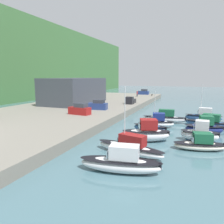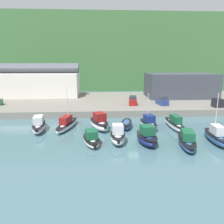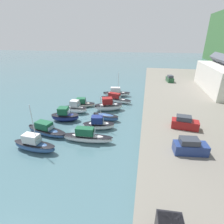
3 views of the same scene
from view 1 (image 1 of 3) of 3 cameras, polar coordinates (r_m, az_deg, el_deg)
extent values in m
plane|color=#476B75|center=(34.62, 20.12, -5.62)|extent=(320.00, 320.00, 0.00)
cube|color=gray|center=(44.34, -18.17, -1.40)|extent=(114.43, 28.52, 1.39)
cube|color=#3D424C|center=(59.85, -9.73, 5.51)|extent=(18.93, 10.37, 6.71)
cube|color=slate|center=(57.39, -5.32, 5.44)|extent=(17.99, 0.10, 4.03)
ellipsoid|color=silver|center=(20.26, 2.15, -13.70)|extent=(3.07, 7.59, 1.32)
ellipsoid|color=black|center=(20.08, 2.16, -12.49)|extent=(3.17, 7.75, 0.12)
cube|color=silver|center=(19.74, 3.24, -10.38)|extent=(1.85, 2.78, 1.23)
cube|color=#8CA5B2|center=(20.06, -0.90, -10.59)|extent=(1.32, 0.30, 0.61)
cube|color=black|center=(19.89, 12.43, -13.55)|extent=(0.40, 0.33, 0.56)
ellipsoid|color=white|center=(24.61, 4.51, -9.70)|extent=(3.74, 8.39, 1.15)
ellipsoid|color=black|center=(24.48, 4.52, -8.81)|extent=(3.85, 8.56, 0.12)
cube|color=maroon|center=(24.05, 5.39, -7.24)|extent=(1.98, 3.11, 1.19)
cube|color=#8CA5B2|center=(24.91, 2.21, -7.05)|extent=(1.16, 0.39, 0.59)
cylinder|color=silver|center=(23.97, 3.36, -0.93)|extent=(0.10, 0.10, 6.34)
ellipsoid|color=silver|center=(29.56, 8.85, -5.98)|extent=(4.27, 6.63, 1.67)
ellipsoid|color=black|center=(29.42, 8.88, -4.88)|extent=(4.40, 6.78, 0.12)
cube|color=maroon|center=(29.25, 9.52, -3.15)|extent=(2.38, 2.63, 1.32)
cube|color=#8CA5B2|center=(29.15, 7.10, -3.53)|extent=(1.53, 0.62, 0.66)
cube|color=black|center=(29.98, 14.49, -5.30)|extent=(0.43, 0.38, 0.56)
ellipsoid|color=#33568E|center=(34.32, 9.85, -4.21)|extent=(2.65, 5.51, 1.27)
ellipsoid|color=black|center=(34.22, 9.87, -3.49)|extent=(2.74, 5.63, 0.12)
cube|color=black|center=(33.44, 13.87, -4.26)|extent=(0.40, 0.34, 0.56)
ellipsoid|color=white|center=(37.90, 11.61, -3.00)|extent=(3.07, 5.93, 1.25)
ellipsoid|color=black|center=(37.81, 11.64, -2.35)|extent=(3.17, 6.06, 0.12)
cube|color=navy|center=(37.67, 12.11, -1.18)|extent=(1.87, 2.23, 1.21)
cube|color=#8CA5B2|center=(37.68, 10.37, -1.40)|extent=(1.37, 0.36, 0.61)
cylinder|color=silver|center=(37.37, 11.12, 1.64)|extent=(0.10, 0.10, 4.91)
ellipsoid|color=silver|center=(42.15, 13.47, -1.81)|extent=(2.04, 8.04, 1.27)
ellipsoid|color=black|center=(42.07, 13.49, -1.22)|extent=(2.11, 8.20, 0.12)
cube|color=#195638|center=(41.91, 14.08, -0.18)|extent=(1.35, 2.85, 1.22)
cube|color=#8CA5B2|center=(42.06, 11.97, -0.32)|extent=(1.08, 0.16, 0.61)
cube|color=black|center=(41.99, 18.63, -1.74)|extent=(0.38, 0.30, 0.56)
ellipsoid|color=white|center=(27.96, 21.87, -8.24)|extent=(3.21, 6.16, 0.94)
ellipsoid|color=black|center=(27.87, 21.91, -7.60)|extent=(3.32, 6.29, 0.12)
cube|color=#195638|center=(27.74, 22.60, -6.20)|extent=(1.94, 2.32, 1.13)
cube|color=#8CA5B2|center=(27.54, 20.18, -6.53)|extent=(1.39, 0.38, 0.57)
ellipsoid|color=white|center=(31.55, 21.90, -5.70)|extent=(2.20, 4.87, 1.54)
ellipsoid|color=black|center=(31.42, 21.96, -4.75)|extent=(2.28, 4.97, 0.12)
cube|color=silver|center=(31.22, 22.50, -3.22)|extent=(1.58, 1.73, 1.29)
cube|color=#8CA5B2|center=(31.28, 20.66, -3.45)|extent=(1.38, 0.14, 0.64)
cube|color=black|center=(31.53, 26.10, -5.42)|extent=(0.37, 0.29, 0.56)
ellipsoid|color=navy|center=(35.55, 22.88, -4.14)|extent=(3.10, 5.59, 1.52)
ellipsoid|color=black|center=(35.44, 22.94, -3.31)|extent=(3.21, 5.71, 0.12)
cube|color=#195638|center=(35.32, 23.45, -1.95)|extent=(2.02, 2.09, 1.28)
cube|color=#8CA5B2|center=(35.17, 21.70, -2.20)|extent=(1.59, 0.33, 0.64)
cube|color=black|center=(36.01, 26.87, -3.76)|extent=(0.40, 0.33, 0.56)
ellipsoid|color=#33568E|center=(41.02, 23.89, -2.80)|extent=(3.74, 8.01, 1.08)
ellipsoid|color=black|center=(40.95, 23.93, -2.29)|extent=(3.85, 8.18, 0.12)
cube|color=#195638|center=(40.75, 24.53, -1.31)|extent=(2.12, 2.99, 1.17)
cube|color=#8CA5B2|center=(41.04, 22.45, -1.35)|extent=(1.39, 0.41, 0.58)
ellipsoid|color=#33568E|center=(45.46, 22.69, -1.40)|extent=(2.25, 6.72, 1.40)
ellipsoid|color=black|center=(45.37, 22.73, -0.79)|extent=(2.33, 6.85, 0.12)
cube|color=silver|center=(45.23, 23.21, 0.23)|extent=(1.49, 2.40, 1.25)
cube|color=#8CA5B2|center=(45.33, 21.55, 0.11)|extent=(1.19, 0.19, 0.63)
cylinder|color=silver|center=(44.99, 22.35, 3.18)|extent=(0.10, 0.10, 5.83)
cube|color=maroon|center=(42.01, -8.46, 0.33)|extent=(2.29, 4.39, 1.40)
cube|color=#333842|center=(41.67, -8.14, 1.76)|extent=(1.80, 2.48, 0.76)
cube|color=navy|center=(47.88, -3.80, 1.50)|extent=(2.27, 4.38, 1.40)
cube|color=#333842|center=(47.64, -3.46, 2.78)|extent=(1.78, 2.47, 0.76)
cube|color=navy|center=(88.44, 8.24, 5.01)|extent=(1.88, 4.23, 1.40)
cube|color=#333842|center=(88.29, 8.46, 5.70)|extent=(1.57, 2.34, 0.76)
cube|color=black|center=(59.29, 5.04, 2.85)|extent=(3.61, 2.18, 1.10)
cube|color=black|center=(57.28, 4.58, 3.03)|extent=(1.98, 1.99, 1.90)
cube|color=#2D333D|center=(57.21, 4.58, 3.73)|extent=(1.71, 1.88, 0.50)
cylinder|color=#232838|center=(78.81, 6.58, 4.33)|extent=(0.32, 0.32, 0.85)
cylinder|color=maroon|center=(78.73, 6.59, 5.01)|extent=(0.40, 0.40, 1.05)
sphere|color=tan|center=(78.69, 6.60, 5.48)|extent=(0.24, 0.24, 0.24)
cylinder|color=black|center=(81.95, 10.34, 4.22)|extent=(0.12, 0.12, 0.28)
ellipsoid|color=black|center=(81.92, 10.35, 4.45)|extent=(0.83, 0.70, 0.36)
sphere|color=black|center=(82.16, 10.53, 4.53)|extent=(0.22, 0.22, 0.22)
camera|label=2|loc=(41.38, 69.55, 7.54)|focal=35.00mm
camera|label=3|loc=(65.30, 9.29, 15.28)|focal=28.00mm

